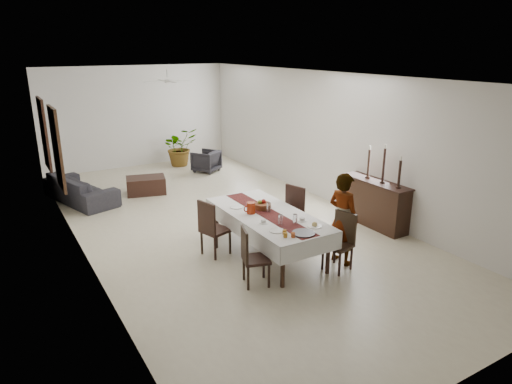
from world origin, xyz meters
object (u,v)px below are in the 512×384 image
at_px(dining_table_top, 268,215).
at_px(red_pitcher, 251,208).
at_px(sofa, 80,188).
at_px(woman, 343,219).
at_px(sideboard_body, 375,204).

distance_m(dining_table_top, red_pitcher, 0.34).
bearing_deg(sofa, woman, -167.22).
distance_m(red_pitcher, sofa, 5.35).
xyz_separation_m(sideboard_body, sofa, (-5.20, 5.01, -0.15)).
bearing_deg(sofa, dining_table_top, -170.81).
height_order(dining_table_top, woman, woman).
relative_size(woman, sofa, 0.73).
xyz_separation_m(dining_table_top, red_pitcher, (-0.27, 0.16, 0.14)).
relative_size(dining_table_top, sideboard_body, 1.56).
xyz_separation_m(red_pitcher, sofa, (-2.16, 4.87, -0.58)).
bearing_deg(red_pitcher, woman, -43.35).
xyz_separation_m(dining_table_top, sideboard_body, (2.78, 0.02, -0.28)).
distance_m(sideboard_body, sofa, 7.22).
bearing_deg(dining_table_top, sofa, 116.02).
relative_size(red_pitcher, sofa, 0.09).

